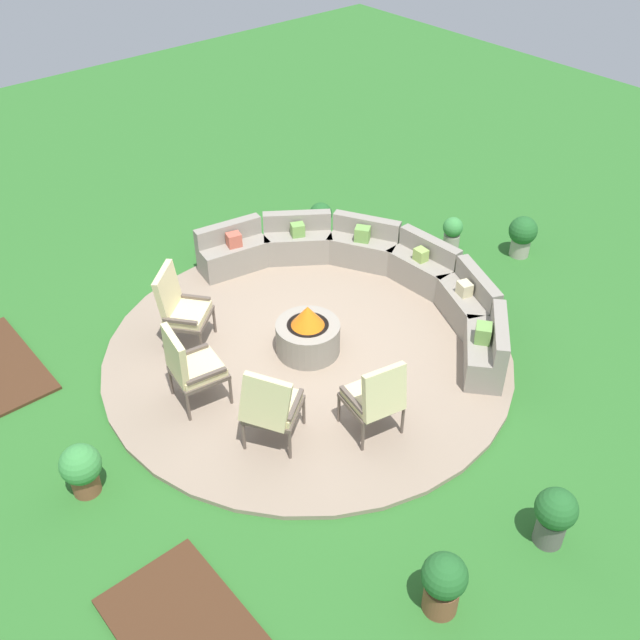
# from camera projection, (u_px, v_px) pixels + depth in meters

# --- Properties ---
(ground_plane) EXTENTS (24.00, 24.00, 0.00)m
(ground_plane) POSITION_uv_depth(u_px,v_px,m) (308.00, 354.00, 9.40)
(ground_plane) COLOR #2D6B28
(patio_circle) EXTENTS (5.20, 5.20, 0.06)m
(patio_circle) POSITION_uv_depth(u_px,v_px,m) (308.00, 352.00, 9.38)
(patio_circle) COLOR gray
(patio_circle) RESTS_ON ground_plane
(mulch_bed_right) EXTENTS (1.83, 1.02, 0.04)m
(mulch_bed_right) POSITION_uv_depth(u_px,v_px,m) (194.00, 640.00, 6.33)
(mulch_bed_right) COLOR #472B19
(mulch_bed_right) RESTS_ON ground_plane
(fire_pit) EXTENTS (0.81, 0.81, 0.70)m
(fire_pit) POSITION_uv_depth(u_px,v_px,m) (308.00, 334.00, 9.20)
(fire_pit) COLOR gray
(fire_pit) RESTS_ON patio_circle
(curved_stone_bench) EXTENTS (4.62, 2.60, 0.70)m
(curved_stone_bench) POSITION_uv_depth(u_px,v_px,m) (373.00, 274.00, 10.25)
(curved_stone_bench) COLOR gray
(curved_stone_bench) RESTS_ON patio_circle
(lounge_chair_front_left) EXTENTS (0.77, 0.79, 1.11)m
(lounge_chair_front_left) POSITION_uv_depth(u_px,v_px,m) (180.00, 306.00, 9.16)
(lounge_chair_front_left) COLOR brown
(lounge_chair_front_left) RESTS_ON patio_circle
(lounge_chair_front_right) EXTENTS (0.63, 0.65, 1.09)m
(lounge_chair_front_right) POSITION_uv_depth(u_px,v_px,m) (190.00, 366.00, 8.29)
(lounge_chair_front_right) COLOR brown
(lounge_chair_front_right) RESTS_ON patio_circle
(lounge_chair_back_left) EXTENTS (0.79, 0.82, 1.09)m
(lounge_chair_back_left) POSITION_uv_depth(u_px,v_px,m) (270.00, 406.00, 7.78)
(lounge_chair_back_left) COLOR brown
(lounge_chair_back_left) RESTS_ON patio_circle
(lounge_chair_back_right) EXTENTS (0.68, 0.65, 1.02)m
(lounge_chair_back_right) POSITION_uv_depth(u_px,v_px,m) (376.00, 396.00, 7.91)
(lounge_chair_back_right) COLOR brown
(lounge_chair_back_right) RESTS_ON patio_circle
(potted_plant_0) EXTENTS (0.31, 0.31, 0.58)m
(potted_plant_0) POSITION_uv_depth(u_px,v_px,m) (452.00, 233.00, 11.17)
(potted_plant_0) COLOR #A89E8E
(potted_plant_0) RESTS_ON ground_plane
(potted_plant_1) EXTENTS (0.36, 0.36, 0.56)m
(potted_plant_1) POSITION_uv_depth(u_px,v_px,m) (321.00, 217.00, 11.54)
(potted_plant_1) COLOR #A89E8E
(potted_plant_1) RESTS_ON ground_plane
(potted_plant_2) EXTENTS (0.43, 0.43, 0.62)m
(potted_plant_2) POSITION_uv_depth(u_px,v_px,m) (81.00, 468.00, 7.44)
(potted_plant_2) COLOR brown
(potted_plant_2) RESTS_ON ground_plane
(potted_plant_3) EXTENTS (0.41, 0.41, 0.69)m
(potted_plant_3) POSITION_uv_depth(u_px,v_px,m) (555.00, 515.00, 6.92)
(potted_plant_3) COLOR #605B56
(potted_plant_3) RESTS_ON ground_plane
(potted_plant_4) EXTENTS (0.43, 0.43, 0.65)m
(potted_plant_4) POSITION_uv_depth(u_px,v_px,m) (522.00, 234.00, 11.05)
(potted_plant_4) COLOR #A89E8E
(potted_plant_4) RESTS_ON ground_plane
(potted_plant_5) EXTENTS (0.41, 0.41, 0.69)m
(potted_plant_5) POSITION_uv_depth(u_px,v_px,m) (443.00, 582.00, 6.36)
(potted_plant_5) COLOR brown
(potted_plant_5) RESTS_ON ground_plane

